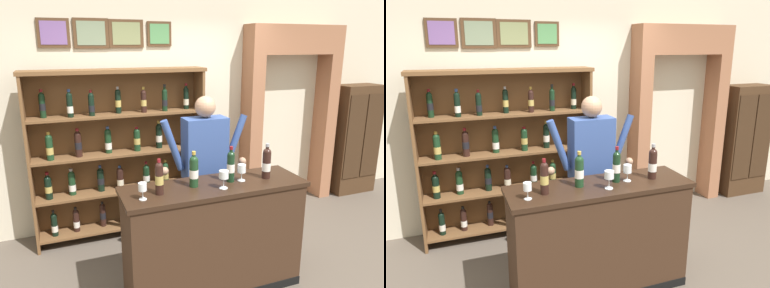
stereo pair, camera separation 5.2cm
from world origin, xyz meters
The scene contains 14 objects.
ground_plane centered at (0.00, 0.00, -0.01)m, with size 14.00×14.00×0.02m, color brown.
back_wall centered at (0.00, 1.70, 1.80)m, with size 12.00×0.19×3.60m.
wine_shelf centered at (-0.64, 1.34, 1.01)m, with size 1.97×0.32×1.93m.
archway_doorway centered at (1.72, 1.56, 1.39)m, with size 1.38×0.45×2.43m.
side_cabinet centered at (2.87, 1.44, 0.81)m, with size 0.68×0.40×1.62m.
tasting_counter centered at (-0.08, 0.00, 0.51)m, with size 1.61×0.50×1.02m.
shopkeeper centered at (0.06, 0.54, 1.06)m, with size 0.93×0.22×1.71m.
tasting_bottle_super_tuscan centered at (-0.58, -0.03, 1.16)m, with size 0.07×0.07×0.30m.
tasting_bottle_grappa centered at (-0.26, 0.02, 1.16)m, with size 0.08×0.08×0.31m.
tasting_bottle_chianti centered at (0.08, 0.02, 1.17)m, with size 0.07×0.07×0.32m.
tasting_bottle_brunello centered at (0.42, -0.02, 1.17)m, with size 0.08×0.08×0.32m.
wine_glass_center centered at (-0.04, -0.11, 1.14)m, with size 0.08×0.08×0.16m.
wine_glass_right centered at (-0.73, -0.09, 1.12)m, with size 0.07×0.07×0.14m.
wine_glass_spare centered at (0.18, 0.00, 1.13)m, with size 0.07×0.07×0.15m.
Camera 2 is at (-1.27, -2.70, 2.18)m, focal length 34.35 mm.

